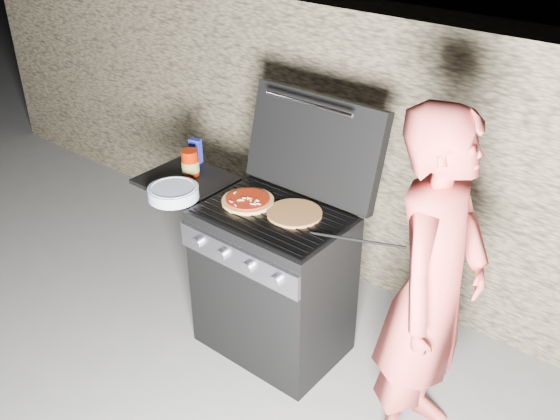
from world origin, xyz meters
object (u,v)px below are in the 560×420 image
Objects in this scene: pizza_topped at (248,200)px; gas_grill at (241,266)px; sauce_jar at (190,163)px; person at (433,292)px.

gas_grill is at bearing -177.05° from pizza_topped.
sauce_jar reaches higher than pizza_topped.
person is (1.65, -0.11, -0.10)m from sauce_jar.
person is at bearing -2.78° from pizza_topped.
sauce_jar is (-0.43, 0.06, 0.53)m from gas_grill.
pizza_topped is 1.15m from person.
pizza_topped is (0.07, 0.00, 0.47)m from gas_grill.
person is (1.14, -0.06, -0.04)m from pizza_topped.
person reaches higher than gas_grill.
sauce_jar reaches higher than gas_grill.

